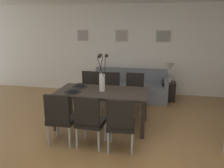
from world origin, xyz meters
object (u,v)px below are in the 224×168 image
(centerpiece_vase, at_px, (102,77))
(dining_chair_far_left, at_px, (89,119))
(dining_table, at_px, (102,95))
(bowl_near_right, at_px, (80,85))
(dining_chair_far_right, at_px, (110,90))
(dining_chair_mid_right, at_px, (134,91))
(framed_picture_left, at_px, (82,35))
(framed_picture_center, at_px, (121,36))
(dining_chair_near_right, at_px, (89,89))
(bowl_near_left, at_px, (73,90))
(sofa, at_px, (130,89))
(side_table, at_px, (168,91))
(table_lamp, at_px, (170,68))
(dining_chair_mid_left, at_px, (121,122))
(framed_picture_right, at_px, (163,36))
(dining_chair_near_left, at_px, (60,116))

(centerpiece_vase, bearing_deg, dining_chair_far_left, -90.70)
(dining_table, xyz_separation_m, bowl_near_right, (-0.54, 0.21, 0.12))
(dining_chair_far_right, relative_size, dining_chair_mid_right, 1.00)
(centerpiece_vase, relative_size, bowl_near_right, 4.32)
(framed_picture_left, bearing_deg, centerpiece_vase, -64.38)
(dining_chair_far_right, bearing_deg, framed_picture_center, 89.41)
(dining_table, height_order, dining_chair_far_right, dining_chair_far_right)
(dining_table, height_order, centerpiece_vase, centerpiece_vase)
(dining_chair_near_right, height_order, bowl_near_left, dining_chair_near_right)
(bowl_near_right, bearing_deg, framed_picture_left, 105.93)
(dining_table, relative_size, centerpiece_vase, 2.45)
(dining_chair_near_right, relative_size, sofa, 0.45)
(side_table, bearing_deg, bowl_near_left, -132.24)
(centerpiece_vase, relative_size, sofa, 0.36)
(dining_chair_near_right, distance_m, bowl_near_left, 1.12)
(dining_chair_near_right, xyz_separation_m, bowl_near_right, (-0.01, -0.67, 0.27))
(table_lamp, xyz_separation_m, framed_picture_left, (-2.58, 0.56, 0.81))
(framed_picture_left, relative_size, framed_picture_center, 0.92)
(dining_chair_mid_left, relative_size, table_lamp, 1.80)
(dining_chair_far_right, bearing_deg, sofa, 71.24)
(dining_chair_far_left, bearing_deg, centerpiece_vase, 89.30)
(table_lamp, height_order, framed_picture_right, framed_picture_right)
(dining_chair_near_right, distance_m, side_table, 2.21)
(sofa, height_order, table_lamp, table_lamp)
(framed_picture_left, relative_size, framed_picture_right, 0.82)
(dining_chair_near_left, height_order, framed_picture_right, framed_picture_right)
(dining_chair_mid_left, xyz_separation_m, bowl_near_left, (-1.06, 0.69, 0.27))
(sofa, bearing_deg, bowl_near_left, -112.52)
(dining_chair_near_right, height_order, dining_chair_mid_left, same)
(dining_chair_far_left, bearing_deg, dining_chair_near_right, 106.59)
(dining_chair_near_left, height_order, dining_chair_far_right, same)
(bowl_near_right, bearing_deg, dining_chair_mid_right, 31.84)
(centerpiece_vase, bearing_deg, dining_chair_mid_left, -60.35)
(bowl_near_left, relative_size, sofa, 0.08)
(dining_chair_mid_left, height_order, framed_picture_left, framed_picture_left)
(dining_chair_mid_left, bearing_deg, framed_picture_center, 98.70)
(centerpiece_vase, distance_m, sofa, 2.07)
(dining_chair_mid_left, relative_size, bowl_near_left, 5.41)
(centerpiece_vase, xyz_separation_m, framed_picture_left, (-1.19, 2.48, 0.68))
(dining_table, bearing_deg, dining_chair_far_right, 91.11)
(side_table, bearing_deg, dining_chair_far_right, -143.20)
(dining_chair_far_left, relative_size, dining_chair_mid_left, 1.00)
(framed_picture_left, bearing_deg, dining_chair_near_left, -78.87)
(framed_picture_left, height_order, framed_picture_center, framed_picture_center)
(centerpiece_vase, xyz_separation_m, sofa, (0.33, 1.90, -0.74))
(dining_chair_far_left, distance_m, table_lamp, 3.16)
(bowl_near_left, bearing_deg, table_lamp, 47.76)
(dining_chair_far_right, relative_size, dining_chair_mid_left, 1.00)
(framed_picture_right, bearing_deg, table_lamp, -69.73)
(dining_table, height_order, framed_picture_right, framed_picture_right)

